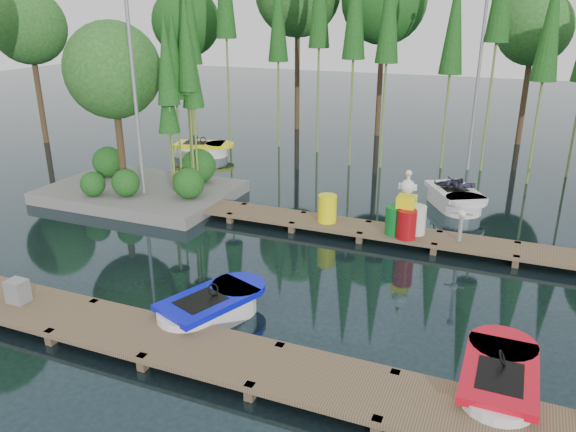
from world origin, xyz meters
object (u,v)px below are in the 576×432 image
at_px(boat_red, 499,382).
at_px(drum_cluster, 406,216).
at_px(boat_yellow_far, 201,149).
at_px(yellow_barrel, 327,209).
at_px(island, 131,103).
at_px(utility_cabinet, 18,291).
at_px(boat_blue, 211,309).

height_order(boat_red, drum_cluster, drum_cluster).
bearing_deg(boat_yellow_far, yellow_barrel, -35.41).
relative_size(island, yellow_barrel, 8.39).
height_order(boat_yellow_far, utility_cabinet, boat_yellow_far).
xyz_separation_m(utility_cabinet, yellow_barrel, (4.48, 7.00, 0.15)).
bearing_deg(boat_red, utility_cabinet, -173.33).
bearing_deg(utility_cabinet, boat_yellow_far, 104.87).
bearing_deg(drum_cluster, island, 174.35).
xyz_separation_m(boat_red, utility_cabinet, (-9.53, -1.07, 0.29)).
bearing_deg(island, yellow_barrel, -6.27).
xyz_separation_m(boat_red, boat_yellow_far, (-13.09, 12.33, 0.03)).
xyz_separation_m(boat_red, drum_cluster, (-2.76, 5.79, 0.58)).
bearing_deg(utility_cabinet, island, 109.25).
height_order(boat_blue, drum_cluster, drum_cluster).
relative_size(boat_blue, boat_yellow_far, 0.95).
relative_size(island, boat_yellow_far, 2.29).
relative_size(boat_yellow_far, yellow_barrel, 3.67).
relative_size(boat_red, boat_yellow_far, 0.89).
bearing_deg(utility_cabinet, boat_red, 6.38).
height_order(boat_red, boat_yellow_far, boat_yellow_far).
distance_m(boat_yellow_far, yellow_barrel, 10.28).
distance_m(boat_yellow_far, drum_cluster, 12.24).
distance_m(boat_blue, drum_cluster, 6.25).
bearing_deg(boat_blue, utility_cabinet, -139.22).
relative_size(boat_red, utility_cabinet, 5.28).
distance_m(boat_red, utility_cabinet, 9.59).
height_order(utility_cabinet, drum_cluster, drum_cluster).
distance_m(yellow_barrel, drum_cluster, 2.30).
xyz_separation_m(island, boat_blue, (6.56, -6.43, -2.93)).
bearing_deg(island, boat_red, -28.77).
height_order(boat_blue, yellow_barrel, yellow_barrel).
bearing_deg(boat_blue, yellow_barrel, 104.87).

